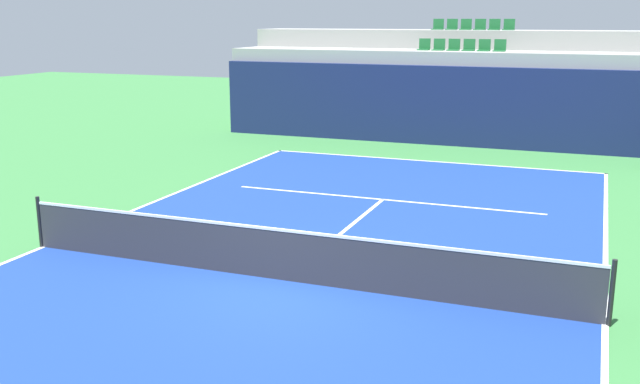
{
  "coord_description": "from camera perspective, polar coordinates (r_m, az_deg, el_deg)",
  "views": [
    {
      "loc": [
        5.08,
        -11.33,
        4.65
      ],
      "look_at": [
        -0.07,
        2.0,
        1.2
      ],
      "focal_mm": 40.69,
      "sensor_mm": 36.0,
      "label": 1
    }
  ],
  "objects": [
    {
      "name": "seating_row_upper",
      "position": [
        30.89,
        11.93,
        12.6
      ],
      "size": [
        3.31,
        0.44,
        0.44
      ],
      "color": "#1E6633",
      "rests_on": "stands_tier_upper"
    },
    {
      "name": "court_surface",
      "position": [
        13.25,
        -2.87,
        -6.96
      ],
      "size": [
        11.0,
        24.0,
        0.01
      ],
      "primitive_type": "cube",
      "color": "navy",
      "rests_on": "ground_plane"
    },
    {
      "name": "sideline_left",
      "position": [
        16.14,
        -20.9,
        -4.04
      ],
      "size": [
        0.1,
        24.0,
        0.0
      ],
      "primitive_type": "cube",
      "color": "white",
      "rests_on": "court_surface"
    },
    {
      "name": "sideline_right",
      "position": [
        12.24,
        21.51,
        -9.68
      ],
      "size": [
        0.1,
        24.0,
        0.0
      ],
      "primitive_type": "cube",
      "color": "white",
      "rests_on": "court_surface"
    },
    {
      "name": "tennis_net",
      "position": [
        13.08,
        -2.9,
        -4.89
      ],
      "size": [
        11.08,
        0.08,
        1.07
      ],
      "color": "black",
      "rests_on": "court_surface"
    },
    {
      "name": "seating_row_lower",
      "position": [
        28.54,
        11.05,
        11.11
      ],
      "size": [
        3.31,
        0.44,
        0.44
      ],
      "color": "#1E6633",
      "rests_on": "stands_tier_lower"
    },
    {
      "name": "ground_plane",
      "position": [
        13.25,
        -2.87,
        -6.98
      ],
      "size": [
        80.0,
        80.0,
        0.0
      ],
      "primitive_type": "plane",
      "color": "#387A3D"
    },
    {
      "name": "service_line_far",
      "position": [
        19.01,
        4.96,
        -0.59
      ],
      "size": [
        8.26,
        0.1,
        0.0
      ],
      "primitive_type": "cube",
      "color": "white",
      "rests_on": "court_surface"
    },
    {
      "name": "centre_service_line",
      "position": [
        16.07,
        1.76,
        -3.2
      ],
      "size": [
        0.1,
        6.4,
        0.0
      ],
      "primitive_type": "cube",
      "color": "white",
      "rests_on": "court_surface"
    },
    {
      "name": "back_wall",
      "position": [
        27.29,
        10.3,
        6.65
      ],
      "size": [
        18.21,
        0.3,
        2.92
      ],
      "primitive_type": "cube",
      "color": "navy",
      "rests_on": "ground_plane"
    },
    {
      "name": "baseline_far",
      "position": [
        24.27,
        8.64,
        2.41
      ],
      "size": [
        11.0,
        0.1,
        0.0
      ],
      "primitive_type": "cube",
      "color": "white",
      "rests_on": "court_surface"
    },
    {
      "name": "stands_tier_lower",
      "position": [
        28.58,
        10.84,
        7.43
      ],
      "size": [
        18.21,
        2.4,
        3.41
      ],
      "primitive_type": "cube",
      "color": "#9E9E99",
      "rests_on": "ground_plane"
    },
    {
      "name": "stands_tier_upper",
      "position": [
        30.9,
        11.7,
        8.52
      ],
      "size": [
        18.21,
        2.4,
        4.15
      ],
      "primitive_type": "cube",
      "color": "#9E9E99",
      "rests_on": "ground_plane"
    }
  ]
}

